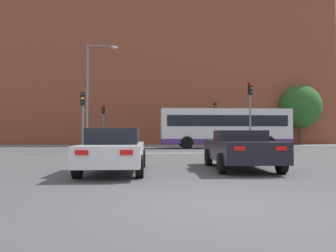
# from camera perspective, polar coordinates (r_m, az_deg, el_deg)

# --- Properties ---
(ground_plane) EXTENTS (400.00, 400.00, 0.00)m
(ground_plane) POSITION_cam_1_polar(r_m,az_deg,el_deg) (5.86, 8.45, -13.46)
(ground_plane) COLOR #474749
(stop_line_strip) EXTENTS (8.86, 0.30, 0.01)m
(stop_line_strip) POSITION_cam_1_polar(r_m,az_deg,el_deg) (20.41, 0.05, -4.74)
(stop_line_strip) COLOR silver
(stop_line_strip) RESTS_ON ground_plane
(far_pavement) EXTENTS (69.85, 2.50, 0.01)m
(far_pavement) POSITION_cam_1_polar(r_m,az_deg,el_deg) (33.06, -1.19, -3.41)
(far_pavement) COLOR gray
(far_pavement) RESTS_ON ground_plane
(brick_civic_building) EXTENTS (42.69, 10.90, 23.73)m
(brick_civic_building) POSITION_cam_1_polar(r_m,az_deg,el_deg) (42.80, -2.32, 11.52)
(brick_civic_building) COLOR brown
(brick_civic_building) RESTS_ON ground_plane
(car_saloon_left) EXTENTS (1.94, 4.67, 1.39)m
(car_saloon_left) POSITION_cam_1_polar(r_m,az_deg,el_deg) (10.63, -9.32, -4.06)
(car_saloon_left) COLOR silver
(car_saloon_left) RESTS_ON ground_plane
(car_roadster_right) EXTENTS (2.13, 4.35, 1.34)m
(car_roadster_right) POSITION_cam_1_polar(r_m,az_deg,el_deg) (11.64, 12.54, -3.95)
(car_roadster_right) COLOR black
(car_roadster_right) RESTS_ON ground_plane
(bus_crossing_lead) EXTENTS (10.71, 2.66, 3.25)m
(bus_crossing_lead) POSITION_cam_1_polar(r_m,az_deg,el_deg) (27.90, 9.82, -0.21)
(bus_crossing_lead) COLOR silver
(bus_crossing_lead) RESTS_ON ground_plane
(traffic_light_far_left) EXTENTS (0.26, 0.31, 3.96)m
(traffic_light_far_left) POSITION_cam_1_polar(r_m,az_deg,el_deg) (32.79, -11.21, 1.26)
(traffic_light_far_left) COLOR slate
(traffic_light_far_left) RESTS_ON ground_plane
(traffic_light_near_left) EXTENTS (0.26, 0.31, 3.82)m
(traffic_light_near_left) POSITION_cam_1_polar(r_m,az_deg,el_deg) (21.28, -14.64, 2.40)
(traffic_light_near_left) COLOR slate
(traffic_light_near_left) RESTS_ON ground_plane
(traffic_light_far_right) EXTENTS (0.26, 0.31, 4.29)m
(traffic_light_far_right) POSITION_cam_1_polar(r_m,az_deg,el_deg) (32.85, 8.22, 1.60)
(traffic_light_far_right) COLOR slate
(traffic_light_far_right) RESTS_ON ground_plane
(traffic_light_near_right) EXTENTS (0.26, 0.31, 4.59)m
(traffic_light_near_right) POSITION_cam_1_polar(r_m,az_deg,el_deg) (22.41, 14.12, 3.43)
(traffic_light_near_right) COLOR slate
(traffic_light_near_right) RESTS_ON ground_plane
(street_lamp_junction) EXTENTS (2.37, 0.36, 8.07)m
(street_lamp_junction) POSITION_cam_1_polar(r_m,az_deg,el_deg) (25.79, -13.06, 6.90)
(street_lamp_junction) COLOR slate
(street_lamp_junction) RESTS_ON ground_plane
(pedestrian_waiting) EXTENTS (0.31, 0.44, 1.69)m
(pedestrian_waiting) POSITION_cam_1_polar(r_m,az_deg,el_deg) (33.67, 12.77, -1.66)
(pedestrian_waiting) COLOR black
(pedestrian_waiting) RESTS_ON ground_plane
(pedestrian_walking_east) EXTENTS (0.32, 0.44, 1.84)m
(pedestrian_walking_east) POSITION_cam_1_polar(r_m,az_deg,el_deg) (34.23, 10.80, -1.49)
(pedestrian_walking_east) COLOR black
(pedestrian_walking_east) RESTS_ON ground_plane
(tree_by_building) EXTENTS (4.58, 4.58, 6.66)m
(tree_by_building) POSITION_cam_1_polar(r_m,az_deg,el_deg) (39.75, 22.04, 3.17)
(tree_by_building) COLOR #4C3823
(tree_by_building) RESTS_ON ground_plane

